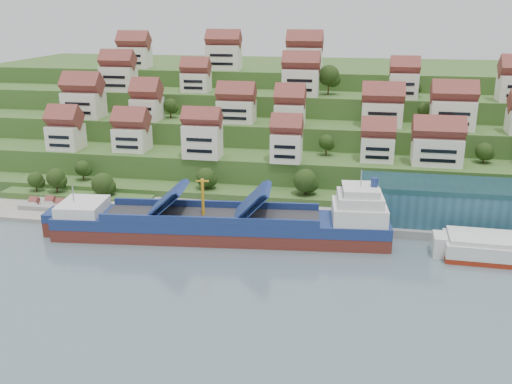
# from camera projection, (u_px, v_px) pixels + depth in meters

# --- Properties ---
(ground) EXTENTS (300.00, 300.00, 0.00)m
(ground) POSITION_uv_depth(u_px,v_px,m) (265.00, 243.00, 136.40)
(ground) COLOR slate
(ground) RESTS_ON ground
(quay) EXTENTS (180.00, 14.00, 2.20)m
(quay) POSITION_uv_depth(u_px,v_px,m) (352.00, 222.00, 146.64)
(quay) COLOR gray
(quay) RESTS_ON ground
(pebble_beach) EXTENTS (45.00, 20.00, 1.00)m
(pebble_beach) POSITION_uv_depth(u_px,v_px,m) (66.00, 209.00, 157.40)
(pebble_beach) COLOR gray
(pebble_beach) RESTS_ON ground
(hillside) EXTENTS (260.00, 128.00, 31.00)m
(hillside) POSITION_uv_depth(u_px,v_px,m) (308.00, 119.00, 229.88)
(hillside) COLOR #2D4C1E
(hillside) RESTS_ON ground
(hillside_village) EXTENTS (157.06, 62.37, 29.06)m
(hillside_village) POSITION_uv_depth(u_px,v_px,m) (286.00, 105.00, 183.85)
(hillside_village) COLOR white
(hillside_village) RESTS_ON ground
(hillside_trees) EXTENTS (142.37, 62.68, 32.08)m
(hillside_trees) POSITION_uv_depth(u_px,v_px,m) (262.00, 135.00, 173.83)
(hillside_trees) COLOR #243C14
(hillside_trees) RESTS_ON ground
(warehouse) EXTENTS (60.00, 15.00, 10.00)m
(warehouse) POSITION_uv_depth(u_px,v_px,m) (484.00, 204.00, 141.13)
(warehouse) COLOR #255266
(warehouse) RESTS_ON quay
(flagpole) EXTENTS (1.28, 0.16, 8.00)m
(flagpole) POSITION_uv_depth(u_px,v_px,m) (345.00, 206.00, 140.49)
(flagpole) COLOR gray
(flagpole) RESTS_ON quay
(beach_huts) EXTENTS (14.40, 3.70, 2.20)m
(beach_huts) POSITION_uv_depth(u_px,v_px,m) (56.00, 205.00, 156.08)
(beach_huts) COLOR white
(beach_huts) RESTS_ON pebble_beach
(cargo_ship) EXTENTS (81.41, 20.20, 17.90)m
(cargo_ship) POSITION_uv_depth(u_px,v_px,m) (230.00, 225.00, 137.99)
(cargo_ship) COLOR #5A231B
(cargo_ship) RESTS_ON ground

